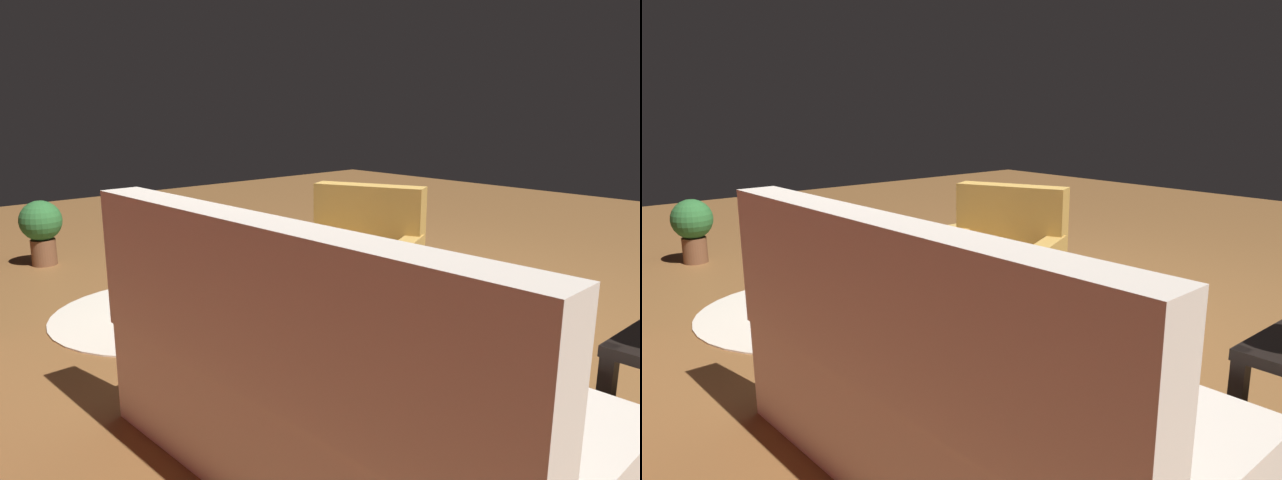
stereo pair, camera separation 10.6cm
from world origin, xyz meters
TOP-DOWN VIEW (x-y plane):
  - ground at (0.00, 0.00)m, footprint 12.00×12.00m
  - couch at (-1.19, 1.51)m, footprint 1.92×0.89m
  - armchair at (-0.31, 0.47)m, footprint 0.88×0.89m
  - laptop_desk at (0.25, 1.11)m, footprint 0.56×0.44m
  - laptop at (0.24, 1.15)m, footprint 0.36×0.31m
  - wicker_hamper at (0.21, -0.07)m, footprint 0.45×0.45m
  - book_stack_hamper at (0.21, -0.06)m, footprint 0.26×0.24m
  - yellow_mug at (0.17, -0.10)m, footprint 0.08×0.08m
  - tv_remote at (0.31, -0.15)m, footprint 0.11×0.17m
  - ottoman at (0.86, -0.45)m, footprint 0.40×0.40m
  - circular_rug at (0.82, 1.08)m, footprint 1.44×1.44m
  - pet_bowl_steel at (1.99, -0.06)m, footprint 0.20×0.20m
  - potted_plant at (2.59, 1.24)m, footprint 0.34×0.34m

SIDE VIEW (x-z plane):
  - ground at x=0.00m, z-range 0.00..0.00m
  - circular_rug at x=0.82m, z-range 0.00..0.01m
  - pet_bowl_steel at x=1.99m, z-range 0.00..0.05m
  - wicker_hamper at x=0.21m, z-range 0.00..0.48m
  - ottoman at x=0.86m, z-range 0.13..0.49m
  - couch at x=-1.19m, z-range -0.17..0.83m
  - potted_plant at x=2.59m, z-range 0.06..0.61m
  - armchair at x=-0.31m, z-range -0.07..0.80m
  - laptop_desk at x=0.25m, z-range 0.18..0.66m
  - tv_remote at x=0.31m, z-range 0.48..0.50m
  - laptop at x=0.24m, z-range 0.42..0.63m
  - book_stack_hamper at x=0.21m, z-range 0.48..0.61m
  - yellow_mug at x=0.17m, z-range 0.61..0.71m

